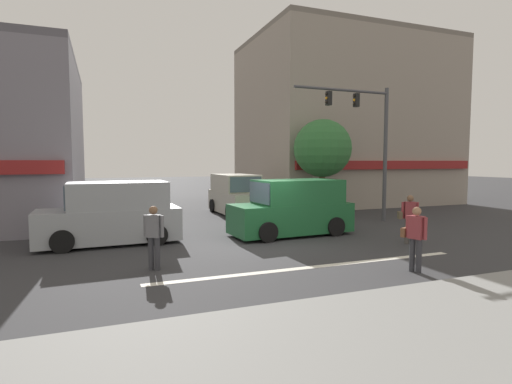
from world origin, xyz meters
TOP-DOWN VIEW (x-y plane):
  - ground_plane at (0.00, 0.00)m, footprint 120.00×120.00m
  - lane_marking_stripe at (0.00, -3.50)m, footprint 9.00×0.24m
  - sidewalk_curb at (0.00, -8.50)m, footprint 40.00×5.00m
  - building_right_corner at (10.61, 11.39)m, footprint 12.95×9.73m
  - street_tree at (5.41, 5.40)m, footprint 2.99×2.99m
  - utility_pole_near_left at (-8.52, 4.76)m, footprint 1.40×0.22m
  - traffic_light_mast at (6.19, 2.63)m, footprint 4.89×0.26m
  - van_waiting_far at (1.37, 7.38)m, footprint 2.13×4.65m
  - van_parked_curbside at (-4.96, 1.66)m, footprint 4.66×2.16m
  - van_approaching_near at (1.53, 0.94)m, footprint 4.71×2.26m
  - pedestrian_foreground_with_bag at (2.11, -4.83)m, footprint 0.37×0.69m
  - pedestrian_mid_crossing at (4.47, -2.00)m, footprint 0.64×0.52m
  - pedestrian_far_side at (-4.04, -2.26)m, footprint 0.48×0.39m

SIDE VIEW (x-z plane):
  - ground_plane at x=0.00m, z-range 0.00..0.00m
  - lane_marking_stripe at x=0.00m, z-range 0.00..0.01m
  - sidewalk_curb at x=0.00m, z-range 0.00..0.16m
  - pedestrian_far_side at x=-4.04m, z-range 0.11..1.78m
  - pedestrian_foreground_with_bag at x=2.11m, z-range 0.12..1.79m
  - pedestrian_mid_crossing at x=4.47m, z-range 0.12..1.79m
  - van_waiting_far at x=1.37m, z-range -0.05..2.06m
  - van_parked_curbside at x=-4.96m, z-range -0.05..2.06m
  - van_approaching_near at x=1.53m, z-range -0.05..2.06m
  - street_tree at x=5.41m, z-range 0.98..5.95m
  - utility_pole_near_left at x=-8.52m, z-range 0.15..7.38m
  - traffic_light_mast at x=6.19m, z-range 1.08..7.28m
  - building_right_corner at x=10.61m, z-range 0.00..10.96m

